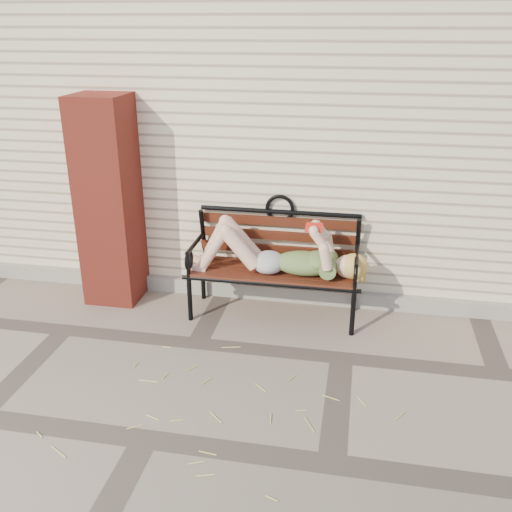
# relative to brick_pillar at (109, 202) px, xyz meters

# --- Properties ---
(ground) EXTENTS (80.00, 80.00, 0.00)m
(ground) POSITION_rel_brick_pillar_xyz_m (2.30, -0.75, -1.00)
(ground) COLOR gray
(ground) RESTS_ON ground
(house_wall) EXTENTS (8.00, 4.00, 3.00)m
(house_wall) POSITION_rel_brick_pillar_xyz_m (2.30, 2.25, 0.50)
(house_wall) COLOR beige
(house_wall) RESTS_ON ground
(foundation_strip) EXTENTS (8.00, 0.10, 0.15)m
(foundation_strip) POSITION_rel_brick_pillar_xyz_m (2.30, 0.22, -0.93)
(foundation_strip) COLOR #9F9890
(foundation_strip) RESTS_ON ground
(brick_pillar) EXTENTS (0.50, 0.50, 2.00)m
(brick_pillar) POSITION_rel_brick_pillar_xyz_m (0.00, 0.00, 0.00)
(brick_pillar) COLOR #9C3023
(brick_pillar) RESTS_ON ground
(garden_bench) EXTENTS (1.70, 0.68, 1.10)m
(garden_bench) POSITION_rel_brick_pillar_xyz_m (1.62, -0.02, -0.38)
(garden_bench) COLOR black
(garden_bench) RESTS_ON ground
(reading_woman) EXTENTS (1.60, 0.36, 0.50)m
(reading_woman) POSITION_rel_brick_pillar_xyz_m (1.63, -0.15, -0.35)
(reading_woman) COLOR #0A3E4B
(reading_woman) RESTS_ON ground
(straw_scatter) EXTENTS (2.96, 1.68, 0.01)m
(straw_scatter) POSITION_rel_brick_pillar_xyz_m (1.39, -1.54, -0.99)
(straw_scatter) COLOR #DDCD6C
(straw_scatter) RESTS_ON ground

